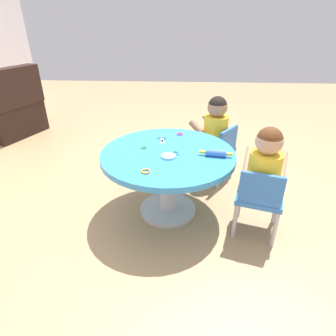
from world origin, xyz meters
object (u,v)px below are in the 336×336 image
at_px(seated_child_left, 265,165).
at_px(rolling_pin, 216,153).
at_px(child_chair_left, 259,197).
at_px(child_chair_right, 217,150).
at_px(craft_scissors, 162,139).
at_px(armchair_dark, 7,111).
at_px(seated_child_right, 215,126).
at_px(craft_table, 168,166).

distance_m(seated_child_left, rolling_pin, 0.33).
bearing_deg(child_chair_left, child_chair_right, 15.75).
bearing_deg(rolling_pin, child_chair_left, -120.81).
bearing_deg(craft_scissors, armchair_dark, 57.27).
bearing_deg(seated_child_left, rolling_pin, 65.89).
xyz_separation_m(child_chair_left, armchair_dark, (1.79, 2.78, 0.00)).
distance_m(seated_child_left, child_chair_right, 0.77).
height_order(seated_child_left, child_chair_right, seated_child_left).
bearing_deg(seated_child_right, child_chair_right, -125.89).
xyz_separation_m(armchair_dark, rolling_pin, (-1.62, -2.49, 0.23)).
bearing_deg(seated_child_right, craft_scissors, 125.25).
height_order(child_chair_left, seated_child_right, seated_child_right).
height_order(craft_table, craft_scissors, craft_scissors).
height_order(armchair_dark, craft_scissors, armchair_dark).
bearing_deg(child_chair_right, seated_child_right, 54.11).
bearing_deg(seated_child_right, rolling_pin, 175.21).
xyz_separation_m(child_chair_left, rolling_pin, (0.17, 0.29, 0.24)).
distance_m(child_chair_left, seated_child_right, 0.83).
distance_m(craft_table, child_chair_left, 0.67).
height_order(seated_child_left, craft_scissors, seated_child_left).
relative_size(child_chair_left, craft_scissors, 3.86).
bearing_deg(child_chair_left, rolling_pin, 59.19).
xyz_separation_m(seated_child_left, rolling_pin, (0.14, 0.30, 0.01)).
height_order(seated_child_right, armchair_dark, armchair_dark).
distance_m(armchair_dark, craft_scissors, 2.49).
height_order(craft_table, armchair_dark, armchair_dark).
bearing_deg(child_chair_left, seated_child_right, 17.52).
relative_size(seated_child_left, rolling_pin, 2.21).
bearing_deg(craft_table, armchair_dark, 53.87).
relative_size(seated_child_left, seated_child_right, 1.00).
bearing_deg(craft_scissors, child_chair_left, -123.21).
relative_size(seated_child_right, armchair_dark, 0.55).
bearing_deg(craft_table, seated_child_left, -106.18).
distance_m(craft_table, seated_child_left, 0.68).
bearing_deg(seated_child_right, seated_child_left, -160.81).
relative_size(armchair_dark, rolling_pin, 4.02).
bearing_deg(rolling_pin, seated_child_right, -4.79).
bearing_deg(armchair_dark, seated_child_left, -122.18).
xyz_separation_m(seated_child_right, craft_scissors, (-0.32, 0.45, -0.01)).
distance_m(armchair_dark, rolling_pin, 2.98).
relative_size(seated_child_left, armchair_dark, 0.55).
relative_size(craft_table, rolling_pin, 4.20).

